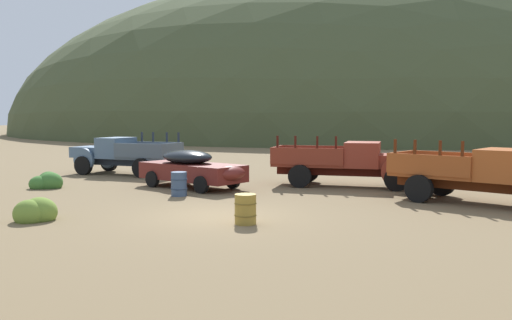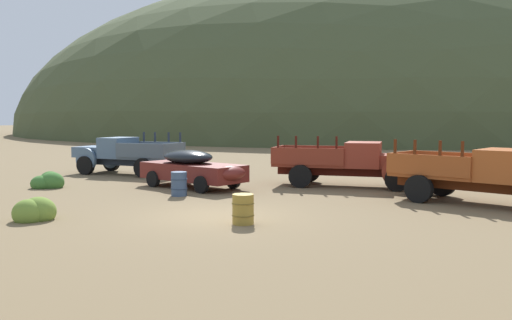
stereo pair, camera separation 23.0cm
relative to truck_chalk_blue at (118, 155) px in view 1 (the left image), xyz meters
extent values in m
plane|color=brown|center=(9.92, -8.49, -1.00)|extent=(300.00, 300.00, 0.00)
ellipsoid|color=#424C2D|center=(-6.40, 68.19, -1.00)|extent=(116.96, 88.26, 51.69)
cube|color=#262D39|center=(0.41, 0.00, -0.34)|extent=(5.49, 0.95, 0.36)
cube|color=slate|center=(-1.61, 0.00, 0.12)|extent=(1.74, 1.65, 0.55)
cube|color=#B7B2A8|center=(-2.41, 0.01, 0.09)|extent=(0.08, 1.13, 0.44)
cylinder|color=slate|center=(-1.37, 0.98, -0.24)|extent=(1.20, 0.18, 1.20)
cylinder|color=slate|center=(-1.38, -0.98, -0.24)|extent=(1.20, 0.18, 1.20)
cube|color=slate|center=(-0.11, 0.00, 0.37)|extent=(1.28, 1.90, 1.05)
cube|color=black|center=(-0.68, 0.00, 0.58)|extent=(0.06, 1.61, 0.59)
cube|color=#4D5B67|center=(1.91, -0.01, -0.10)|extent=(2.78, 1.99, 0.12)
cube|color=#4D5B67|center=(1.92, 0.98, 0.31)|extent=(2.77, 0.11, 0.70)
cube|color=#4D5B67|center=(1.91, -1.00, 0.31)|extent=(2.77, 0.11, 0.70)
cube|color=#4D5B67|center=(3.24, -0.01, 0.31)|extent=(0.11, 1.98, 0.70)
cube|color=#262D39|center=(3.03, 0.98, 0.91)|extent=(0.08, 0.08, 0.50)
cube|color=#262D39|center=(2.33, 0.98, 0.91)|extent=(0.08, 0.08, 0.50)
cube|color=#262D39|center=(1.50, 0.98, 0.91)|extent=(0.08, 0.08, 0.50)
cube|color=#262D39|center=(0.81, 0.99, 0.91)|extent=(0.08, 0.08, 0.50)
cylinder|color=black|center=(-1.37, 1.03, -0.52)|extent=(0.96, 0.28, 0.96)
cylinder|color=black|center=(-1.38, -1.03, -0.52)|extent=(0.96, 0.28, 0.96)
cylinder|color=black|center=(2.15, 1.02, -0.52)|extent=(0.96, 0.28, 0.96)
cylinder|color=black|center=(2.14, -1.04, -0.52)|extent=(0.96, 0.28, 0.96)
cube|color=maroon|center=(6.15, -3.28, -0.32)|extent=(4.99, 3.12, 0.68)
ellipsoid|color=black|center=(5.89, -3.20, 0.28)|extent=(2.79, 2.25, 0.57)
ellipsoid|color=maroon|center=(8.16, -3.90, -0.25)|extent=(1.41, 1.70, 0.61)
cylinder|color=black|center=(7.26, -4.58, -0.66)|extent=(0.71, 0.39, 0.68)
cylinder|color=black|center=(7.80, -2.83, -0.66)|extent=(0.71, 0.39, 0.68)
cylinder|color=black|center=(4.50, -3.73, -0.66)|extent=(0.71, 0.39, 0.68)
cylinder|color=black|center=(5.04, -1.98, -0.66)|extent=(0.71, 0.39, 0.68)
cube|color=#42140D|center=(12.08, -0.32, -0.34)|extent=(6.12, 1.60, 0.36)
cube|color=maroon|center=(14.29, -0.07, 0.12)|extent=(2.09, 1.85, 0.55)
cube|color=#B7B2A8|center=(15.18, 0.03, 0.09)|extent=(0.21, 1.13, 0.44)
cylinder|color=maroon|center=(14.15, -1.07, -0.24)|extent=(1.21, 0.31, 1.20)
cylinder|color=maroon|center=(13.93, 0.88, -0.24)|extent=(1.21, 0.31, 1.20)
cube|color=maroon|center=(12.65, -0.25, 0.37)|extent=(1.61, 2.04, 1.05)
cube|color=black|center=(13.27, -0.18, 0.58)|extent=(0.23, 1.60, 0.59)
cube|color=maroon|center=(10.43, -0.51, -0.10)|extent=(3.26, 2.31, 0.12)
cube|color=maroon|center=(10.54, -1.49, 0.31)|extent=(3.05, 0.44, 0.70)
cube|color=maroon|center=(10.32, 0.48, 0.31)|extent=(3.05, 0.44, 0.70)
cube|color=maroon|center=(8.97, -0.67, 0.31)|extent=(0.32, 1.98, 0.70)
cube|color=#42140D|center=(9.32, -1.63, 0.91)|extent=(0.09, 0.09, 0.50)
cube|color=#42140D|center=(10.08, -1.54, 0.91)|extent=(0.09, 0.09, 0.50)
cube|color=#42140D|center=(11.00, -1.44, 0.91)|extent=(0.09, 0.09, 0.50)
cube|color=#42140D|center=(11.76, -1.35, 0.91)|extent=(0.09, 0.09, 0.50)
cylinder|color=black|center=(14.16, -1.12, -0.52)|extent=(0.99, 0.39, 0.96)
cylinder|color=black|center=(13.92, 0.93, -0.52)|extent=(0.99, 0.39, 0.96)
cylinder|color=black|center=(10.29, -1.56, -0.52)|extent=(0.99, 0.39, 0.96)
cylinder|color=black|center=(10.06, 0.49, -0.52)|extent=(0.99, 0.39, 0.96)
cube|color=#51220D|center=(17.30, -3.27, -0.34)|extent=(5.82, 2.76, 0.36)
cube|color=#A34C1E|center=(17.83, -3.45, 0.37)|extent=(1.89, 2.24, 1.05)
cube|color=#97471E|center=(15.79, -2.75, -0.10)|extent=(3.43, 2.83, 0.12)
cube|color=#97471E|center=(15.47, -3.69, 0.31)|extent=(2.82, 1.05, 0.70)
cube|color=#97471E|center=(16.11, -1.81, 0.31)|extent=(2.82, 1.05, 0.70)
cube|color=#97471E|center=(14.46, -2.30, 0.31)|extent=(0.74, 1.92, 0.70)
cube|color=#51220D|center=(14.36, -3.31, 0.91)|extent=(0.10, 0.10, 0.50)
cube|color=#51220D|center=(15.05, -3.55, 0.91)|extent=(0.10, 0.10, 0.50)
cube|color=#51220D|center=(15.89, -3.84, 0.91)|extent=(0.10, 0.10, 0.50)
cube|color=#51220D|center=(16.59, -4.07, 0.91)|extent=(0.10, 0.10, 0.50)
cylinder|color=black|center=(15.23, -3.65, -0.52)|extent=(1.00, 0.57, 0.96)
cylinder|color=black|center=(15.90, -1.69, -0.52)|extent=(1.00, 0.57, 0.96)
cylinder|color=#384C6B|center=(6.79, -5.45, -0.54)|extent=(0.59, 0.59, 0.90)
torus|color=#27354A|center=(6.79, -5.45, -0.36)|extent=(0.63, 0.63, 0.03)
torus|color=#27354A|center=(6.79, -5.45, -0.72)|extent=(0.63, 0.63, 0.03)
cylinder|color=olive|center=(11.13, -9.29, -0.58)|extent=(0.59, 0.59, 0.83)
torus|color=brown|center=(11.13, -9.29, -0.41)|extent=(0.63, 0.63, 0.03)
torus|color=brown|center=(11.13, -9.29, -0.75)|extent=(0.63, 0.63, 0.03)
ellipsoid|color=#3D702D|center=(0.71, -5.53, -0.76)|extent=(1.05, 0.94, 0.84)
ellipsoid|color=#3D702D|center=(0.48, -5.38, -0.76)|extent=(0.93, 0.84, 0.86)
ellipsoid|color=#3D702D|center=(0.42, -5.82, -0.81)|extent=(0.90, 0.81, 0.68)
ellipsoid|color=olive|center=(5.35, -11.25, -0.78)|extent=(0.91, 0.82, 0.80)
ellipsoid|color=olive|center=(5.43, -10.96, -0.76)|extent=(1.04, 0.94, 0.84)
camera|label=1|loc=(16.73, -22.38, 1.94)|focal=36.84mm
camera|label=2|loc=(16.95, -22.29, 1.94)|focal=36.84mm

